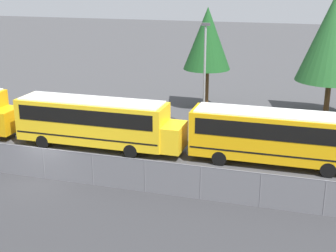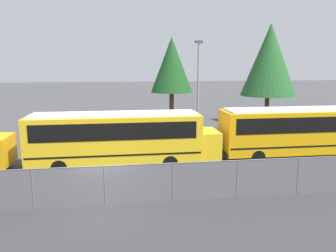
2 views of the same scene
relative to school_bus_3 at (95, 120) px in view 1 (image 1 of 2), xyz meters
The scene contains 7 objects.
ground_plane 5.90m from the school_bus_3, 96.71° to the right, with size 200.00×200.00×0.00m, color #424244.
fence 5.67m from the school_bus_3, 96.71° to the right, with size 97.29×0.07×1.85m.
school_bus_3 is the anchor object (origin of this frame).
school_bus_4 11.95m from the school_bus_3, ahead, with size 11.53×2.52×3.32m.
light_pole 8.67m from the school_bus_3, 42.77° to the left, with size 0.60×0.24×7.94m.
tree_0 19.98m from the school_bus_3, 39.52° to the left, with size 5.53×5.53×10.16m.
tree_1 13.45m from the school_bus_3, 67.27° to the left, with size 3.99×3.99×8.68m.
Camera 1 is at (13.83, -21.52, 11.01)m, focal length 50.00 mm.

